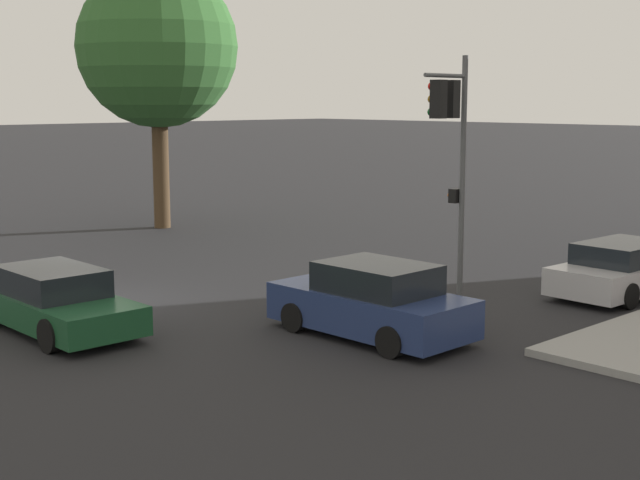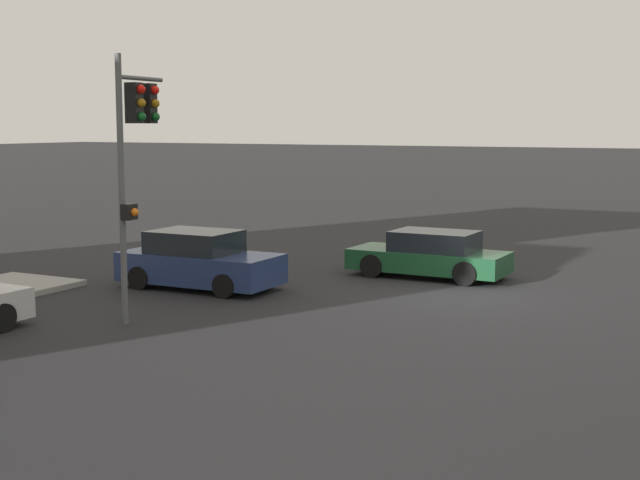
# 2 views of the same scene
# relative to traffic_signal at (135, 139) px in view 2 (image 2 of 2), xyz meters

# --- Properties ---
(ground_plane) EXTENTS (300.00, 300.00, 0.00)m
(ground_plane) POSITION_rel_traffic_signal_xyz_m (-5.38, -6.40, -4.12)
(ground_plane) COLOR black
(traffic_signal) EXTENTS (0.66, 1.83, 5.96)m
(traffic_signal) POSITION_rel_traffic_signal_xyz_m (0.00, 0.00, 0.00)
(traffic_signal) COLOR #515456
(traffic_signal) RESTS_ON ground_plane
(crossing_car_0) EXTENTS (4.58, 2.00, 1.36)m
(crossing_car_0) POSITION_rel_traffic_signal_xyz_m (-3.84, -8.50, -3.47)
(crossing_car_0) COLOR #194728
(crossing_car_0) RESTS_ON ground_plane
(crossing_car_1) EXTENTS (4.41, 2.09, 1.57)m
(crossing_car_1) POSITION_rel_traffic_signal_xyz_m (1.13, -3.93, -3.39)
(crossing_car_1) COLOR navy
(crossing_car_1) RESTS_ON ground_plane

